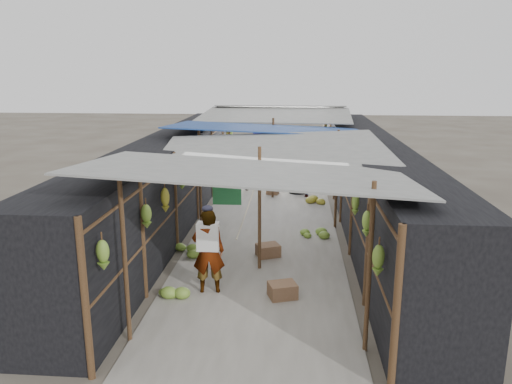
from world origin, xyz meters
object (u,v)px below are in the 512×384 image
(shopper_blue, at_px, (257,167))
(vendor_seated, at_px, (306,186))
(crate_near, at_px, (268,251))
(vendor_elderly, at_px, (208,251))
(black_basin, at_px, (297,191))

(shopper_blue, xyz_separation_m, vendor_seated, (1.68, -0.83, -0.42))
(vendor_seated, bearing_deg, shopper_blue, -146.04)
(crate_near, xyz_separation_m, shopper_blue, (-0.74, 6.23, 0.68))
(vendor_elderly, xyz_separation_m, shopper_blue, (0.26, 8.14, 0.01))
(crate_near, height_order, shopper_blue, shopper_blue)
(shopper_blue, bearing_deg, crate_near, -90.31)
(black_basin, relative_size, vendor_seated, 0.71)
(crate_near, distance_m, vendor_elderly, 2.26)
(vendor_elderly, bearing_deg, vendor_seated, -112.60)
(crate_near, bearing_deg, vendor_seated, 56.57)
(vendor_elderly, height_order, vendor_seated, vendor_elderly)
(black_basin, relative_size, shopper_blue, 0.35)
(black_basin, bearing_deg, crate_near, -96.39)
(shopper_blue, distance_m, vendor_seated, 1.92)
(crate_near, bearing_deg, shopper_blue, 73.17)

